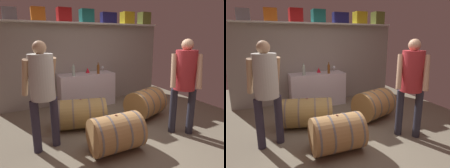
% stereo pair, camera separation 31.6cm
% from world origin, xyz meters
% --- Properties ---
extents(ground_plane, '(5.62, 7.97, 0.02)m').
position_xyz_m(ground_plane, '(0.00, 0.60, -0.01)').
color(ground_plane, '#7B715D').
extents(back_wall_panel, '(4.42, 0.10, 2.06)m').
position_xyz_m(back_wall_panel, '(0.00, 2.39, 1.03)').
color(back_wall_panel, gray).
rests_on(back_wall_panel, ground).
extents(high_shelf_board, '(4.06, 0.40, 0.03)m').
position_xyz_m(high_shelf_board, '(0.00, 2.24, 2.08)').
color(high_shelf_board, white).
rests_on(high_shelf_board, back_wall_panel).
extents(toolcase_grey, '(0.29, 0.25, 0.26)m').
position_xyz_m(toolcase_grey, '(-1.72, 2.24, 2.23)').
color(toolcase_grey, gray).
rests_on(toolcase_grey, high_shelf_board).
extents(toolcase_orange, '(0.30, 0.31, 0.29)m').
position_xyz_m(toolcase_orange, '(-1.15, 2.24, 2.24)').
color(toolcase_orange, orange).
rests_on(toolcase_orange, high_shelf_board).
extents(toolcase_red, '(0.32, 0.27, 0.32)m').
position_xyz_m(toolcase_red, '(-0.56, 2.24, 2.26)').
color(toolcase_red, red).
rests_on(toolcase_red, high_shelf_board).
extents(toolcase_teal, '(0.32, 0.28, 0.32)m').
position_xyz_m(toolcase_teal, '(-0.00, 2.24, 2.26)').
color(toolcase_teal, '#1C7E77').
rests_on(toolcase_teal, high_shelf_board).
extents(toolcase_navy, '(0.41, 0.19, 0.28)m').
position_xyz_m(toolcase_navy, '(0.61, 2.24, 2.24)').
color(toolcase_navy, navy).
rests_on(toolcase_navy, high_shelf_board).
extents(toolcase_yellow, '(0.33, 0.28, 0.32)m').
position_xyz_m(toolcase_yellow, '(1.18, 2.24, 2.26)').
color(toolcase_yellow, yellow).
rests_on(toolcase_yellow, high_shelf_board).
extents(toolcase_olive, '(0.30, 0.28, 0.34)m').
position_xyz_m(toolcase_olive, '(1.75, 2.24, 2.27)').
color(toolcase_olive, olive).
rests_on(toolcase_olive, high_shelf_board).
extents(work_cabinet, '(1.41, 0.54, 0.84)m').
position_xyz_m(work_cabinet, '(-0.12, 2.05, 0.42)').
color(work_cabinet, white).
rests_on(work_cabinet, ground).
extents(wine_bottle_clear, '(0.07, 0.07, 0.29)m').
position_xyz_m(wine_bottle_clear, '(-0.49, 1.87, 0.98)').
color(wine_bottle_clear, '#ABC4B7').
rests_on(wine_bottle_clear, work_cabinet).
extents(wine_bottle_amber, '(0.07, 0.07, 0.29)m').
position_xyz_m(wine_bottle_amber, '(0.15, 1.89, 0.97)').
color(wine_bottle_amber, brown).
rests_on(wine_bottle_amber, work_cabinet).
extents(wine_glass, '(0.08, 0.08, 0.14)m').
position_xyz_m(wine_glass, '(0.41, 2.20, 0.94)').
color(wine_glass, white).
rests_on(wine_glass, work_cabinet).
extents(red_funnel, '(0.11, 0.11, 0.13)m').
position_xyz_m(red_funnel, '(-0.05, 2.13, 0.91)').
color(red_funnel, red).
rests_on(red_funnel, work_cabinet).
extents(wine_barrel_near, '(1.06, 0.79, 0.59)m').
position_xyz_m(wine_barrel_near, '(-0.67, 0.82, 0.29)').
color(wine_barrel_near, tan).
rests_on(wine_barrel_near, ground).
extents(wine_barrel_far, '(0.96, 0.85, 0.64)m').
position_xyz_m(wine_barrel_far, '(0.78, 0.71, 0.32)').
color(wine_barrel_far, tan).
rests_on(wine_barrel_far, ground).
extents(wine_barrel_flank, '(0.79, 0.59, 0.60)m').
position_xyz_m(wine_barrel_flank, '(-0.43, -0.18, 0.29)').
color(wine_barrel_flank, tan).
rests_on(wine_barrel_flank, ground).
extents(winemaker_pouring, '(0.56, 0.52, 1.72)m').
position_xyz_m(winemaker_pouring, '(0.93, -0.20, 1.05)').
color(winemaker_pouring, '#2E2E3B').
rests_on(winemaker_pouring, ground).
extents(visitor_tasting, '(0.55, 0.47, 1.69)m').
position_xyz_m(visitor_tasting, '(-1.38, 0.37, 1.04)').
color(visitor_tasting, '#302C3D').
rests_on(visitor_tasting, ground).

